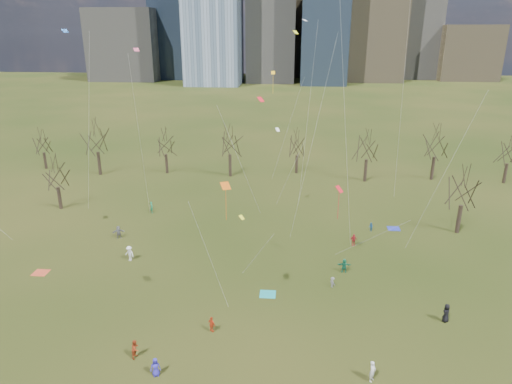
# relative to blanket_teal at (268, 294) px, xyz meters

# --- Properties ---
(ground) EXTENTS (500.00, 500.00, 0.00)m
(ground) POSITION_rel_blanket_teal_xyz_m (-2.08, -1.06, -0.01)
(ground) COLOR black
(ground) RESTS_ON ground
(downtown_skyline) EXTENTS (212.50, 78.00, 118.00)m
(downtown_skyline) POSITION_rel_blanket_teal_xyz_m (-4.51, 209.59, 38.99)
(downtown_skyline) COLOR slate
(downtown_skyline) RESTS_ON ground
(bare_tree_row) EXTENTS (113.04, 29.80, 9.50)m
(bare_tree_row) POSITION_rel_blanket_teal_xyz_m (-2.17, 36.17, 6.10)
(bare_tree_row) COLOR black
(bare_tree_row) RESTS_ON ground
(blanket_teal) EXTENTS (1.60, 1.50, 0.03)m
(blanket_teal) POSITION_rel_blanket_teal_xyz_m (0.00, 0.00, 0.00)
(blanket_teal) COLOR teal
(blanket_teal) RESTS_ON ground
(blanket_navy) EXTENTS (1.60, 1.50, 0.03)m
(blanket_navy) POSITION_rel_blanket_teal_xyz_m (15.90, 17.49, 0.00)
(blanket_navy) COLOR #2431AB
(blanket_navy) RESTS_ON ground
(blanket_crimson) EXTENTS (1.60, 1.50, 0.03)m
(blanket_crimson) POSITION_rel_blanket_teal_xyz_m (-25.04, 2.28, 0.00)
(blanket_crimson) COLOR #D04729
(blanket_crimson) RESTS_ON ground
(person_0) EXTENTS (0.87, 0.69, 1.55)m
(person_0) POSITION_rel_blanket_teal_xyz_m (-7.89, -12.12, 0.76)
(person_0) COLOR #2F28B1
(person_0) RESTS_ON ground
(person_1) EXTENTS (0.69, 0.75, 1.73)m
(person_1) POSITION_rel_blanket_teal_xyz_m (8.53, -11.32, 0.85)
(person_1) COLOR white
(person_1) RESTS_ON ground
(person_2) EXTENTS (0.74, 0.88, 1.63)m
(person_2) POSITION_rel_blanket_teal_xyz_m (-10.10, -10.22, 0.80)
(person_2) COLOR #A33617
(person_2) RESTS_ON ground
(person_3) EXTENTS (0.76, 0.87, 1.17)m
(person_3) POSITION_rel_blanket_teal_xyz_m (6.57, 1.90, 0.57)
(person_3) COLOR slate
(person_3) RESTS_ON ground
(person_4) EXTENTS (0.91, 0.82, 1.49)m
(person_4) POSITION_rel_blanket_teal_xyz_m (-4.55, -6.42, 0.73)
(person_4) COLOR red
(person_4) RESTS_ON ground
(person_5) EXTENTS (1.49, 0.51, 1.60)m
(person_5) POSITION_rel_blanket_teal_xyz_m (8.07, 5.15, 0.78)
(person_5) COLOR #197151
(person_5) RESTS_ON ground
(person_6) EXTENTS (1.01, 1.02, 1.78)m
(person_6) POSITION_rel_blanket_teal_xyz_m (16.39, -3.20, 0.88)
(person_6) COLOR black
(person_6) RESTS_ON ground
(person_8) EXTENTS (0.60, 0.69, 1.21)m
(person_8) POSITION_rel_blanket_teal_xyz_m (12.67, 16.40, 0.59)
(person_8) COLOR #225B95
(person_8) RESTS_ON ground
(person_9) EXTENTS (1.33, 1.07, 1.79)m
(person_9) POSITION_rel_blanket_teal_xyz_m (-16.26, 5.89, 0.88)
(person_9) COLOR white
(person_9) RESTS_ON ground
(person_10) EXTENTS (0.95, 0.54, 1.54)m
(person_10) POSITION_rel_blanket_teal_xyz_m (9.87, 11.88, 0.75)
(person_10) COLOR red
(person_10) RESTS_ON ground
(person_11) EXTENTS (1.60, 1.04, 1.65)m
(person_11) POSITION_rel_blanket_teal_xyz_m (-19.71, 11.66, 0.81)
(person_11) COLOR slate
(person_11) RESTS_ON ground
(person_13) EXTENTS (0.62, 0.72, 1.68)m
(person_13) POSITION_rel_blanket_teal_xyz_m (-18.07, 20.46, 0.82)
(person_13) COLOR #1B7A4E
(person_13) RESTS_ON ground
(kites_airborne) EXTENTS (57.50, 42.50, 31.95)m
(kites_airborne) POSITION_rel_blanket_teal_xyz_m (0.47, 13.19, 13.46)
(kites_airborne) COLOR #DD5F12
(kites_airborne) RESTS_ON ground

